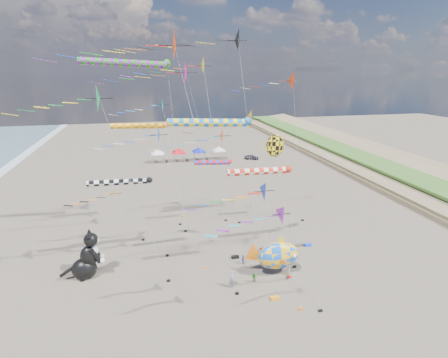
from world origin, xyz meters
TOP-DOWN VIEW (x-y plane):
  - ground at (0.00, 0.00)m, footprint 260.00×260.00m
  - delta_kite_0 at (-7.64, 26.37)m, footprint 9.45×1.96m
  - delta_kite_1 at (-6.30, 5.80)m, footprint 14.85×2.85m
  - delta_kite_2 at (-14.10, 19.80)m, footprint 8.83×1.63m
  - delta_kite_3 at (10.17, 20.85)m, footprint 10.92×2.74m
  - delta_kite_4 at (1.24, 11.70)m, footprint 10.15×2.43m
  - delta_kite_5 at (-3.13, 23.40)m, footprint 16.09×3.23m
  - delta_kite_6 at (-8.36, 11.31)m, footprint 10.26×1.93m
  - delta_kite_7 at (1.18, 1.50)m, footprint 9.78×1.75m
  - delta_kite_8 at (-12.12, 9.59)m, footprint 11.42×2.55m
  - delta_kite_9 at (-3.16, 19.69)m, footprint 12.23×2.16m
  - delta_kite_10 at (-0.56, 2.16)m, footprint 10.38×1.89m
  - delta_kite_11 at (-0.75, 14.00)m, footprint 15.91×2.62m
  - delta_kite_12 at (-1.51, 11.74)m, footprint 11.51×2.02m
  - windsock_0 at (2.48, 9.12)m, footprint 8.17×0.75m
  - windsock_1 at (-11.60, 14.95)m, footprint 8.28×0.71m
  - windsock_2 at (-10.22, 21.13)m, footprint 11.70×0.91m
  - windsock_3 at (-2.00, 12.04)m, footprint 9.99×0.87m
  - windsock_4 at (0.28, 22.20)m, footprint 6.59×0.65m
  - windsock_5 at (-9.18, 23.56)m, footprint 8.47×0.77m
  - angelfish_kite at (5.74, 14.51)m, footprint 3.74×3.02m
  - cat_inflatable at (-15.90, 12.51)m, footprint 4.21×2.44m
  - fish_inflatable at (4.38, 8.35)m, footprint 6.34×3.27m
  - person_adult at (-1.07, 7.10)m, footprint 0.75×0.57m
  - child_green at (1.42, 7.40)m, footprint 0.64×0.58m
  - child_blue at (1.30, 11.17)m, footprint 0.61×0.73m
  - kite_bag_0 at (2.55, 4.15)m, footprint 0.90×0.44m
  - kite_bag_1 at (10.56, 13.46)m, footprint 0.90×0.44m
  - kite_bag_2 at (0.73, 12.64)m, footprint 0.90×0.44m
  - tent_row at (1.50, 60.00)m, footprint 19.20×4.20m
  - parked_car at (16.95, 58.00)m, footprint 3.84×2.75m

SIDE VIEW (x-z plane):
  - ground at x=0.00m, z-range 0.00..0.00m
  - kite_bag_0 at x=2.55m, z-range 0.00..0.30m
  - kite_bag_1 at x=10.56m, z-range 0.00..0.30m
  - kite_bag_2 at x=0.73m, z-range 0.00..0.30m
  - child_green at x=1.42m, z-range 0.00..1.06m
  - child_blue at x=1.30m, z-range 0.00..1.17m
  - parked_car at x=16.95m, z-range 0.00..1.21m
  - person_adult at x=-1.07m, z-range 0.00..1.85m
  - fish_inflatable at x=4.38m, z-range -0.05..4.63m
  - cat_inflatable at x=-15.90m, z-range 0.00..5.42m
  - tent_row at x=1.50m, z-range 1.25..5.05m
  - delta_kite_2 at x=-14.10m, z-range 2.70..10.55m
  - windsock_4 at x=0.28m, z-range 4.48..14.25m
  - windsock_1 at x=-11.60m, z-range 4.67..14.83m
  - delta_kite_7 at x=1.18m, z-range 4.55..16.16m
  - windsock_0 at x=2.48m, z-range 5.63..17.78m
  - delta_kite_10 at x=-0.56m, z-range 5.22..18.25m
  - angelfish_kite at x=5.74m, z-range 5.78..20.18m
  - windsock_5 at x=-9.18m, z-range 7.03..22.01m
  - delta_kite_12 at x=-1.51m, z-range 6.75..22.95m
  - delta_kite_6 at x=-8.36m, z-range 6.96..23.49m
  - windsock_3 at x=-2.00m, z-range 7.94..24.80m
  - delta_kite_4 at x=1.24m, z-range 7.46..25.30m
  - delta_kite_0 at x=-7.64m, z-range 7.67..25.67m
  - delta_kite_8 at x=-12.12m, z-range 8.80..29.44m
  - delta_kite_3 at x=10.17m, z-range 9.20..30.80m
  - delta_kite_5 at x=-3.13m, z-range 9.64..32.56m
  - delta_kite_9 at x=-3.16m, z-range 10.15..33.33m
  - windsock_2 at x=-10.22m, z-range 10.87..33.64m
  - delta_kite_1 at x=-6.30m, z-range 10.82..35.80m
  - delta_kite_11 at x=-0.75m, z-range 11.35..37.28m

